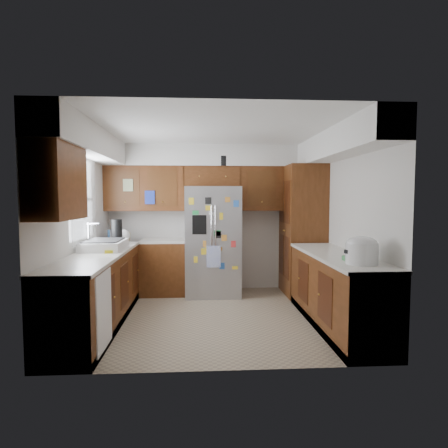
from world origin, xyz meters
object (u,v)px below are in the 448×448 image
(paper_towel, at_px, (352,250))
(rice_cooker, at_px, (362,250))
(pantry, at_px, (302,230))
(fridge, at_px, (213,241))

(paper_towel, bearing_deg, rice_cooker, -89.66)
(pantry, relative_size, fridge, 1.19)
(pantry, relative_size, rice_cooker, 6.31)
(fridge, relative_size, rice_cooker, 5.28)
(fridge, bearing_deg, rice_cooker, -57.77)
(fridge, height_order, rice_cooker, fridge)
(fridge, bearing_deg, pantry, -2.06)
(paper_towel, bearing_deg, pantry, 89.95)
(rice_cooker, relative_size, paper_towel, 1.44)
(pantry, relative_size, paper_towel, 9.07)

